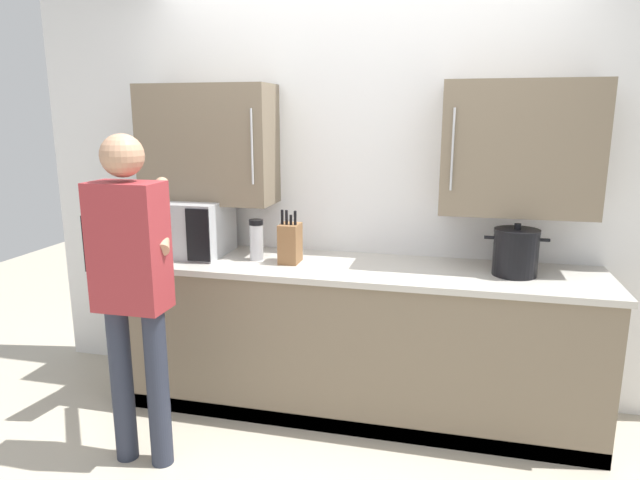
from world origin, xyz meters
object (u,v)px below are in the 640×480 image
object	(u,v)px
stock_pot	(516,252)
person_figure	(131,275)
microwave_oven	(181,227)
thermos_flask	(256,240)
knife_block	(290,243)

from	to	relation	value
stock_pot	person_figure	world-z (taller)	person_figure
microwave_oven	stock_pot	bearing A→B (deg)	-0.64
microwave_oven	stock_pot	distance (m)	1.96
microwave_oven	thermos_flask	bearing A→B (deg)	-4.83
knife_block	person_figure	distance (m)	0.93
knife_block	stock_pot	bearing A→B (deg)	1.45
knife_block	person_figure	xyz separation A→B (m)	(-0.57, -0.73, -0.03)
person_figure	thermos_flask	bearing A→B (deg)	63.93
microwave_oven	thermos_flask	xyz separation A→B (m)	(0.51, -0.04, -0.04)
stock_pot	person_figure	bearing A→B (deg)	-157.20
thermos_flask	person_figure	xyz separation A→B (m)	(-0.36, -0.74, -0.03)
knife_block	person_figure	bearing A→B (deg)	-128.07
stock_pot	person_figure	xyz separation A→B (m)	(-1.82, -0.76, -0.03)
microwave_oven	person_figure	distance (m)	0.80
microwave_oven	stock_pot	xyz separation A→B (m)	(1.96, -0.02, -0.04)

